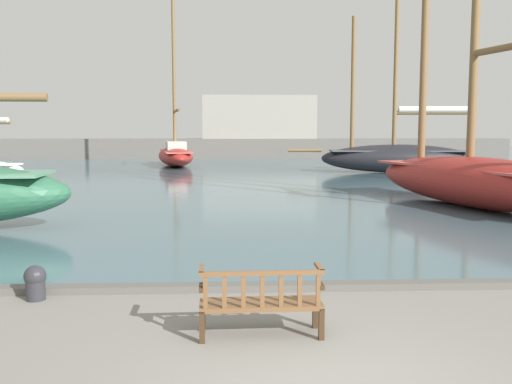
% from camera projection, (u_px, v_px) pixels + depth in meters
% --- Properties ---
extents(harbor_water, '(100.00, 80.00, 0.08)m').
position_uv_depth(harbor_water, '(242.00, 161.00, 49.50)').
color(harbor_water, '#476670').
rests_on(harbor_water, ground).
extents(quay_edge_kerb, '(40.00, 0.30, 0.12)m').
position_uv_depth(quay_edge_kerb, '(292.00, 286.00, 9.63)').
color(quay_edge_kerb, '#5B5954').
rests_on(quay_edge_kerb, ground).
extents(park_bench, '(1.61, 0.57, 0.92)m').
position_uv_depth(park_bench, '(261.00, 301.00, 7.43)').
color(park_bench, '#3D2A19').
rests_on(park_bench, ground).
extents(sailboat_distant_harbor, '(5.51, 11.11, 15.15)m').
position_uv_depth(sailboat_distant_harbor, '(475.00, 171.00, 19.49)').
color(sailboat_distant_harbor, maroon).
rests_on(sailboat_distant_harbor, harbor_water).
extents(sailboat_outer_starboard, '(4.01, 10.17, 13.52)m').
position_uv_depth(sailboat_outer_starboard, '(175.00, 153.00, 41.89)').
color(sailboat_outer_starboard, maroon).
rests_on(sailboat_outer_starboard, harbor_water).
extents(sailboat_centre_channel, '(11.50, 3.26, 12.76)m').
position_uv_depth(sailboat_centre_channel, '(397.00, 155.00, 35.15)').
color(sailboat_centre_channel, black).
rests_on(sailboat_centre_channel, harbor_water).
extents(mooring_bollard, '(0.35, 0.35, 0.56)m').
position_uv_depth(mooring_bollard, '(35.00, 282.00, 9.04)').
color(mooring_bollard, '#2D2D33').
rests_on(mooring_bollard, ground).
extents(far_breakwater, '(50.25, 2.40, 5.88)m').
position_uv_depth(far_breakwater, '(246.00, 140.00, 53.22)').
color(far_breakwater, '#66605B').
rests_on(far_breakwater, ground).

